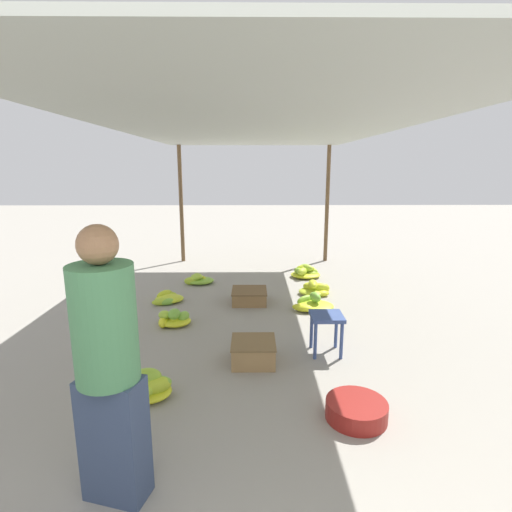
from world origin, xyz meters
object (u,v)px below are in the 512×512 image
(banana_pile_right_2, at_px, (306,272))
(vendor_foreground, at_px, (108,365))
(banana_pile_left_1, at_px, (198,280))
(banana_pile_right_0, at_px, (313,304))
(banana_pile_left_2, at_px, (168,298))
(stool, at_px, (327,322))
(crate_near, at_px, (253,352))
(banana_pile_left_3, at_px, (150,386))
(banana_pile_left_0, at_px, (174,319))
(banana_pile_right_1, at_px, (317,289))
(crate_mid, at_px, (249,296))
(basin_black, at_px, (356,410))

(banana_pile_right_2, bearing_deg, vendor_foreground, -110.08)
(banana_pile_left_1, distance_m, banana_pile_right_0, 2.19)
(vendor_foreground, distance_m, banana_pile_left_2, 3.71)
(stool, height_order, banana_pile_right_0, stool)
(crate_near, bearing_deg, banana_pile_left_2, 123.78)
(banana_pile_left_2, bearing_deg, banana_pile_left_3, -81.71)
(banana_pile_left_2, height_order, crate_near, crate_near)
(banana_pile_left_0, relative_size, banana_pile_right_2, 0.82)
(banana_pile_right_1, bearing_deg, vendor_foreground, -115.05)
(banana_pile_left_1, distance_m, crate_mid, 1.33)
(stool, xyz_separation_m, banana_pile_left_2, (-2.05, 1.70, -0.30))
(banana_pile_left_1, relative_size, banana_pile_right_1, 0.92)
(banana_pile_left_1, distance_m, banana_pile_left_3, 3.49)
(banana_pile_left_1, relative_size, crate_near, 1.11)
(vendor_foreground, xyz_separation_m, banana_pile_right_1, (1.84, 3.93, -0.78))
(banana_pile_left_0, height_order, crate_mid, banana_pile_left_0)
(banana_pile_left_1, bearing_deg, banana_pile_left_2, -109.53)
(vendor_foreground, relative_size, stool, 3.81)
(crate_near, bearing_deg, vendor_foreground, -116.15)
(banana_pile_left_2, bearing_deg, banana_pile_left_1, 70.47)
(basin_black, distance_m, banana_pile_left_1, 4.18)
(banana_pile_left_2, bearing_deg, vendor_foreground, -83.00)
(banana_pile_left_0, bearing_deg, banana_pile_right_2, 48.31)
(basin_black, height_order, crate_mid, crate_mid)
(banana_pile_right_2, bearing_deg, banana_pile_left_3, -115.82)
(banana_pile_left_2, bearing_deg, banana_pile_left_0, -73.73)
(banana_pile_left_0, height_order, banana_pile_right_2, banana_pile_right_2)
(banana_pile_left_0, distance_m, banana_pile_left_1, 1.85)
(banana_pile_left_2, distance_m, banana_pile_left_3, 2.56)
(basin_black, xyz_separation_m, banana_pile_left_2, (-2.09, 2.85, -0.02))
(banana_pile_left_3, height_order, banana_pile_right_2, banana_pile_left_3)
(stool, bearing_deg, crate_near, -165.56)
(banana_pile_right_0, bearing_deg, vendor_foreground, -117.13)
(banana_pile_right_0, height_order, crate_mid, banana_pile_right_0)
(basin_black, distance_m, banana_pile_left_0, 2.68)
(vendor_foreground, distance_m, banana_pile_right_0, 3.76)
(banana_pile_right_0, bearing_deg, crate_near, -118.16)
(stool, xyz_separation_m, banana_pile_left_1, (-1.71, 2.65, -0.28))
(banana_pile_left_1, height_order, banana_pile_right_2, banana_pile_right_2)
(banana_pile_left_3, relative_size, crate_near, 0.99)
(crate_mid, bearing_deg, banana_pile_left_0, -138.21)
(banana_pile_right_1, bearing_deg, stool, -96.37)
(banana_pile_right_0, relative_size, crate_mid, 1.22)
(basin_black, height_order, crate_near, crate_near)
(basin_black, bearing_deg, banana_pile_right_1, 86.57)
(banana_pile_right_2, bearing_deg, banana_pile_left_0, -131.69)
(stool, bearing_deg, banana_pile_left_0, 155.82)
(banana_pile_right_0, bearing_deg, banana_pile_left_3, -128.24)
(banana_pile_left_3, relative_size, banana_pile_right_2, 0.84)
(vendor_foreground, relative_size, banana_pile_right_0, 2.67)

